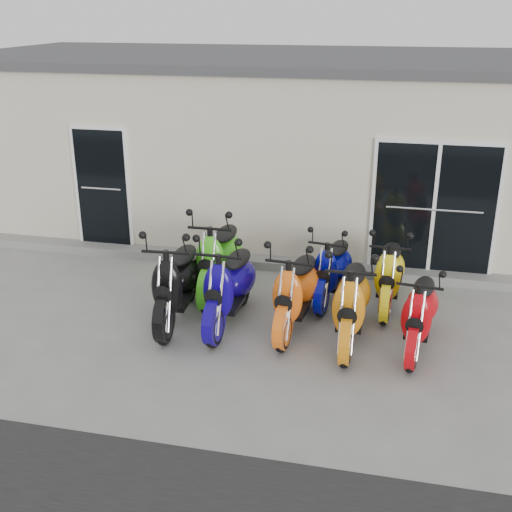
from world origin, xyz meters
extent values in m
plane|color=gray|center=(0.00, 0.00, 0.00)|extent=(80.00, 80.00, 0.00)
cube|color=beige|center=(0.00, 5.20, 1.60)|extent=(14.00, 6.00, 3.20)
cube|color=#3F3F42|center=(0.00, 5.20, 3.28)|extent=(14.20, 6.20, 0.16)
cube|color=gray|center=(0.00, 2.02, 0.07)|extent=(14.00, 0.40, 0.15)
cube|color=black|center=(-3.20, 2.17, 1.26)|extent=(1.07, 0.08, 2.22)
cube|color=black|center=(2.60, 2.17, 1.26)|extent=(2.02, 0.08, 2.22)
camera|label=1|loc=(1.99, -8.16, 4.26)|focal=45.00mm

